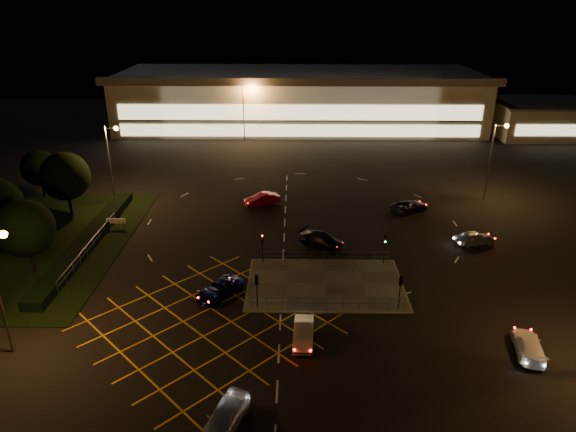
{
  "coord_description": "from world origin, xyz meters",
  "views": [
    {
      "loc": [
        -0.9,
        -43.09,
        24.63
      ],
      "look_at": [
        -1.59,
        9.35,
        2.0
      ],
      "focal_mm": 32.0,
      "sensor_mm": 36.0,
      "label": 1
    }
  ],
  "objects_px": {
    "signal_se": "(400,285)",
    "car_approach_white": "(529,345)",
    "car_circ_red": "(262,199)",
    "car_east_grey": "(409,206)",
    "car_queue_white": "(303,333)",
    "car_right_silver": "(474,238)",
    "signal_sw": "(257,284)",
    "car_left_blue": "(219,289)",
    "signal_ne": "(385,243)",
    "car_near_silver": "(225,417)",
    "signal_nw": "(262,242)",
    "car_far_dkgrey": "(322,240)"
  },
  "relations": [
    {
      "from": "car_queue_white",
      "to": "car_left_blue",
      "type": "distance_m",
      "value": 9.71
    },
    {
      "from": "signal_ne",
      "to": "car_approach_white",
      "type": "bearing_deg",
      "value": -57.78
    },
    {
      "from": "signal_sw",
      "to": "car_circ_red",
      "type": "height_order",
      "value": "signal_sw"
    },
    {
      "from": "car_near_silver",
      "to": "car_left_blue",
      "type": "xyz_separation_m",
      "value": [
        -2.4,
        15.01,
        -0.11
      ]
    },
    {
      "from": "car_far_dkgrey",
      "to": "car_east_grey",
      "type": "distance_m",
      "value": 14.9
    },
    {
      "from": "signal_sw",
      "to": "car_approach_white",
      "type": "relative_size",
      "value": 0.69
    },
    {
      "from": "car_queue_white",
      "to": "car_right_silver",
      "type": "distance_m",
      "value": 25.21
    },
    {
      "from": "car_right_silver",
      "to": "car_approach_white",
      "type": "bearing_deg",
      "value": 160.41
    },
    {
      "from": "car_left_blue",
      "to": "car_circ_red",
      "type": "bearing_deg",
      "value": 116.56
    },
    {
      "from": "signal_ne",
      "to": "car_near_silver",
      "type": "distance_m",
      "value": 24.85
    },
    {
      "from": "signal_se",
      "to": "car_queue_white",
      "type": "bearing_deg",
      "value": 28.43
    },
    {
      "from": "signal_sw",
      "to": "car_circ_red",
      "type": "distance_m",
      "value": 23.75
    },
    {
      "from": "car_far_dkgrey",
      "to": "car_near_silver",
      "type": "bearing_deg",
      "value": -163.08
    },
    {
      "from": "car_left_blue",
      "to": "car_circ_red",
      "type": "xyz_separation_m",
      "value": [
        2.5,
        21.74,
        0.08
      ]
    },
    {
      "from": "car_circ_red",
      "to": "car_east_grey",
      "type": "height_order",
      "value": "car_circ_red"
    },
    {
      "from": "signal_nw",
      "to": "car_left_blue",
      "type": "distance_m",
      "value": 7.2
    },
    {
      "from": "car_left_blue",
      "to": "car_queue_white",
      "type": "bearing_deg",
      "value": -7.62
    },
    {
      "from": "signal_se",
      "to": "car_east_grey",
      "type": "relative_size",
      "value": 0.64
    },
    {
      "from": "signal_sw",
      "to": "car_queue_white",
      "type": "height_order",
      "value": "signal_sw"
    },
    {
      "from": "car_near_silver",
      "to": "car_far_dkgrey",
      "type": "bearing_deg",
      "value": 92.21
    },
    {
      "from": "signal_se",
      "to": "car_approach_white",
      "type": "distance_m",
      "value": 10.45
    },
    {
      "from": "car_near_silver",
      "to": "car_right_silver",
      "type": "xyz_separation_m",
      "value": [
        23.53,
        25.71,
        -0.05
      ]
    },
    {
      "from": "car_near_silver",
      "to": "car_right_silver",
      "type": "height_order",
      "value": "car_near_silver"
    },
    {
      "from": "signal_sw",
      "to": "car_queue_white",
      "type": "bearing_deg",
      "value": 131.23
    },
    {
      "from": "car_near_silver",
      "to": "signal_nw",
      "type": "bearing_deg",
      "value": 105.29
    },
    {
      "from": "car_approach_white",
      "to": "signal_nw",
      "type": "bearing_deg",
      "value": -22.58
    },
    {
      "from": "car_queue_white",
      "to": "signal_sw",
      "type": "bearing_deg",
      "value": 134.14
    },
    {
      "from": "car_near_silver",
      "to": "car_queue_white",
      "type": "relative_size",
      "value": 1.06
    },
    {
      "from": "signal_sw",
      "to": "signal_nw",
      "type": "bearing_deg",
      "value": -90.0
    },
    {
      "from": "signal_sw",
      "to": "signal_se",
      "type": "relative_size",
      "value": 1.0
    },
    {
      "from": "signal_sw",
      "to": "car_far_dkgrey",
      "type": "relative_size",
      "value": 0.61
    },
    {
      "from": "signal_ne",
      "to": "car_far_dkgrey",
      "type": "xyz_separation_m",
      "value": [
        -5.91,
        3.89,
        -1.62
      ]
    },
    {
      "from": "signal_ne",
      "to": "car_near_silver",
      "type": "bearing_deg",
      "value": -121.89
    },
    {
      "from": "car_near_silver",
      "to": "car_east_grey",
      "type": "relative_size",
      "value": 0.93
    },
    {
      "from": "signal_sw",
      "to": "signal_nw",
      "type": "relative_size",
      "value": 1.0
    },
    {
      "from": "car_left_blue",
      "to": "car_circ_red",
      "type": "distance_m",
      "value": 21.88
    },
    {
      "from": "car_approach_white",
      "to": "car_queue_white",
      "type": "bearing_deg",
      "value": 6.63
    },
    {
      "from": "car_approach_white",
      "to": "signal_se",
      "type": "bearing_deg",
      "value": -22.43
    },
    {
      "from": "signal_se",
      "to": "car_circ_red",
      "type": "height_order",
      "value": "signal_se"
    },
    {
      "from": "car_far_dkgrey",
      "to": "car_approach_white",
      "type": "xyz_separation_m",
      "value": [
        14.52,
        -17.55,
        -0.08
      ]
    },
    {
      "from": "car_left_blue",
      "to": "car_east_grey",
      "type": "relative_size",
      "value": 0.98
    },
    {
      "from": "car_queue_white",
      "to": "car_east_grey",
      "type": "relative_size",
      "value": 0.87
    },
    {
      "from": "car_east_grey",
      "to": "signal_ne",
      "type": "bearing_deg",
      "value": 130.86
    },
    {
      "from": "signal_sw",
      "to": "car_east_grey",
      "type": "bearing_deg",
      "value": -128.7
    },
    {
      "from": "signal_ne",
      "to": "car_circ_red",
      "type": "bearing_deg",
      "value": 129.65
    },
    {
      "from": "signal_sw",
      "to": "car_left_blue",
      "type": "bearing_deg",
      "value": -28.91
    },
    {
      "from": "car_right_silver",
      "to": "car_left_blue",
      "type": "bearing_deg",
      "value": 98.52
    },
    {
      "from": "signal_se",
      "to": "car_left_blue",
      "type": "xyz_separation_m",
      "value": [
        -15.5,
        1.93,
        -1.7
      ]
    },
    {
      "from": "signal_se",
      "to": "car_circ_red",
      "type": "bearing_deg",
      "value": -61.22
    },
    {
      "from": "signal_sw",
      "to": "car_circ_red",
      "type": "bearing_deg",
      "value": -87.58
    }
  ]
}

